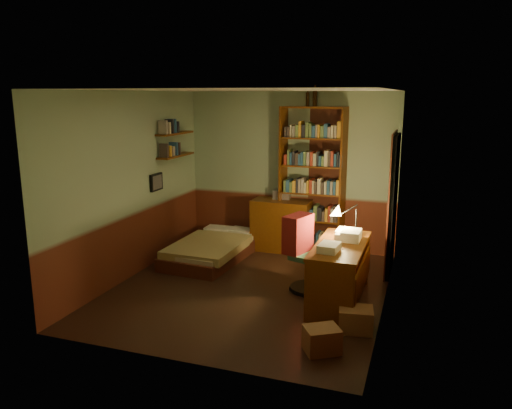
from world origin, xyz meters
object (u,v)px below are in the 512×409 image
(office_chair, at_px, (310,257))
(cardboard_box_a, at_px, (322,340))
(desk, at_px, (339,273))
(desk_lamp, at_px, (356,210))
(bed, at_px, (212,243))
(dresser, at_px, (282,225))
(cardboard_box_b, at_px, (356,319))
(mini_stereo, at_px, (282,194))
(bookshelf, at_px, (312,181))

(office_chair, distance_m, cardboard_box_a, 1.65)
(desk, relative_size, office_chair, 1.52)
(office_chair, relative_size, cardboard_box_a, 2.72)
(desk_lamp, xyz_separation_m, office_chair, (-0.54, -0.20, -0.63))
(bed, distance_m, desk, 2.43)
(dresser, bearing_deg, cardboard_box_a, -66.32)
(dresser, distance_m, desk_lamp, 2.08)
(dresser, bearing_deg, office_chair, -61.16)
(desk, bearing_deg, cardboard_box_a, -87.70)
(bed, height_order, cardboard_box_b, bed)
(bed, xyz_separation_m, office_chair, (1.76, -0.79, 0.21))
(dresser, bearing_deg, desk, -54.51)
(mini_stereo, height_order, desk_lamp, desk_lamp)
(dresser, xyz_separation_m, desk_lamp, (1.40, -1.39, 0.67))
(desk_lamp, height_order, cardboard_box_a, desk_lamp)
(dresser, bearing_deg, bed, -138.21)
(desk_lamp, xyz_separation_m, cardboard_box_a, (-0.06, -1.74, -0.97))
(bookshelf, distance_m, cardboard_box_b, 3.04)
(mini_stereo, relative_size, desk_lamp, 0.41)
(mini_stereo, height_order, bookshelf, bookshelf)
(bookshelf, distance_m, desk, 2.23)
(office_chair, bearing_deg, desk, -11.64)
(desk_lamp, bearing_deg, cardboard_box_b, -55.83)
(bookshelf, height_order, desk_lamp, bookshelf)
(bookshelf, height_order, desk, bookshelf)
(cardboard_box_b, bearing_deg, desk, 113.56)
(dresser, relative_size, desk, 0.68)
(desk_lamp, height_order, office_chair, desk_lamp)
(bed, distance_m, cardboard_box_a, 3.23)
(mini_stereo, xyz_separation_m, desk, (1.32, -1.96, -0.55))
(bed, bearing_deg, office_chair, -19.90)
(bed, xyz_separation_m, bookshelf, (1.39, 0.88, 0.92))
(dresser, distance_m, bookshelf, 0.90)
(mini_stereo, distance_m, cardboard_box_b, 3.23)
(dresser, height_order, desk, dresser)
(desk, bearing_deg, desk_lamp, 75.44)
(desk_lamp, bearing_deg, desk, -79.91)
(mini_stereo, relative_size, desk, 0.19)
(bookshelf, bearing_deg, desk, -60.05)
(bookshelf, xyz_separation_m, desk, (0.80, -1.92, -0.80))
(bed, relative_size, dresser, 1.83)
(office_chair, relative_size, cardboard_box_b, 2.54)
(bed, relative_size, mini_stereo, 6.36)
(dresser, height_order, desk_lamp, desk_lamp)
(bed, bearing_deg, bookshelf, 36.64)
(mini_stereo, bearing_deg, cardboard_box_a, -73.70)
(bookshelf, relative_size, desk, 1.67)
(bookshelf, relative_size, cardboard_box_b, 6.45)
(desk_lamp, bearing_deg, cardboard_box_a, -67.47)
(office_chair, bearing_deg, bookshelf, 121.09)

